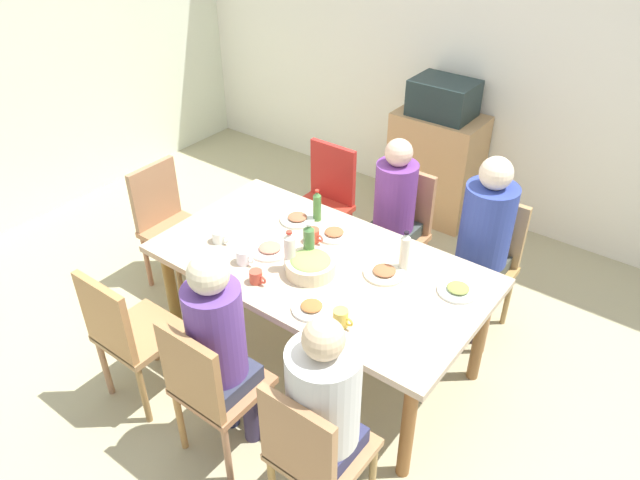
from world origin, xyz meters
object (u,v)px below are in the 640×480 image
chair_4 (168,220)px  cup_1 (219,237)px  chair_0 (210,385)px  dining_table (320,272)px  bottle_0 (290,252)px  plate_3 (270,249)px  person_2 (325,406)px  bowl_0 (311,265)px  cup_4 (341,318)px  side_cabinet (435,166)px  person_5 (484,234)px  cup_0 (313,236)px  plate_4 (458,290)px  microwave (444,98)px  chair_5 (485,259)px  plate_1 (312,308)px  chair_3 (127,332)px  chair_1 (399,226)px  chair_2 (312,452)px  cup_3 (256,277)px  bottle_3 (309,244)px  plate_2 (384,272)px  plate_5 (297,219)px  person_0 (219,342)px  plate_0 (334,234)px  cup_2 (244,257)px  person_1 (393,208)px  bottle_2 (317,206)px  bottle_1 (405,252)px  chair_6 (325,198)px

chair_4 → cup_1: size_ratio=7.71×
chair_0 → cup_1: (-0.60, 0.70, 0.26)m
dining_table → bottle_0: size_ratio=7.54×
chair_4 → plate_3: (1.03, -0.09, 0.24)m
person_2 → bowl_0: (-0.61, 0.69, 0.06)m
cup_4 → side_cabinet: (-0.67, 2.31, -0.33)m
person_5 → side_cabinet: 1.49m
plate_3 → bowl_0: (0.31, -0.02, 0.04)m
cup_0 → bottle_0: (0.06, -0.29, 0.08)m
plate_4 → microwave: bearing=120.5°
chair_4 → chair_5: size_ratio=1.00×
plate_1 → chair_3: bearing=-147.4°
plate_4 → chair_1: bearing=137.9°
chair_5 → plate_4: chair_5 is taller
chair_5 → chair_1: bearing=180.0°
chair_2 → microwave: bearing=107.6°
cup_3 → bottle_3: bottle_3 is taller
plate_2 → plate_4: 0.41m
plate_5 → bottle_3: size_ratio=0.85×
plate_4 → bottle_0: (-0.83, -0.38, 0.11)m
chair_2 → side_cabinet: bearing=107.6°
person_0 → plate_0: 1.07m
cup_2 → person_5: bearing=47.8°
person_0 → person_1: 1.61m
plate_0 → cup_0: bearing=-115.7°
cup_2 → bottle_0: 0.28m
cup_2 → chair_5: bearing=50.1°
person_2 → bottle_2: person_2 is taller
microwave → person_0: bearing=-84.4°
plate_4 → plate_2: bearing=-165.1°
chair_5 → side_cabinet: (-0.90, 1.05, -0.06)m
chair_5 → plate_3: 1.37m
chair_3 → bowl_0: size_ratio=3.25×
dining_table → chair_4: chair_4 is taller
bottle_2 → cup_2: bearing=-95.2°
chair_5 → plate_1: (-0.42, -1.25, 0.24)m
plate_0 → bottle_0: size_ratio=0.84×
bottle_3 → person_2: bearing=-48.5°
person_2 → plate_0: size_ratio=5.75×
plate_3 → cup_1: size_ratio=2.02×
person_1 → person_2: size_ratio=0.98×
cup_0 → bottle_1: bottle_1 is taller
microwave → chair_0: bearing=-84.6°
chair_6 → bottle_2: bottle_2 is taller
person_1 → bottle_0: (-0.09, -0.95, 0.16)m
chair_5 → person_1: bearing=-171.7°
plate_1 → cup_3: size_ratio=1.92×
chair_5 → dining_table: bearing=-125.2°
person_2 → bottle_0: (-0.72, 0.65, 0.13)m
person_5 → bottle_0: person_5 is taller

